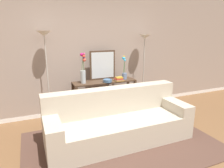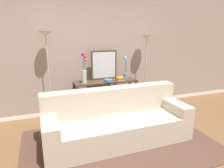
{
  "view_description": "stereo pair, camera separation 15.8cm",
  "coord_description": "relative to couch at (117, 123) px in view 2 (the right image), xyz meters",
  "views": [
    {
      "loc": [
        -1.2,
        -2.12,
        1.82
      ],
      "look_at": [
        0.24,
        1.28,
        0.86
      ],
      "focal_mm": 31.93,
      "sensor_mm": 36.0,
      "label": 1
    },
    {
      "loc": [
        -1.06,
        -2.18,
        1.82
      ],
      "look_at": [
        0.24,
        1.28,
        0.86
      ],
      "focal_mm": 31.93,
      "sensor_mm": 36.0,
      "label": 2
    }
  ],
  "objects": [
    {
      "name": "console_table",
      "position": [
        0.19,
        1.15,
        0.23
      ],
      "size": [
        1.41,
        0.39,
        0.78
      ],
      "color": "#473323",
      "rests_on": "ground"
    },
    {
      "name": "floor_lamp_right",
      "position": [
        1.22,
        1.2,
        1.08
      ],
      "size": [
        0.28,
        0.28,
        1.78
      ],
      "color": "#B7B2A8",
      "rests_on": "ground"
    },
    {
      "name": "vase_short_flowers",
      "position": [
        0.68,
        1.15,
        0.65
      ],
      "size": [
        0.11,
        0.14,
        0.53
      ],
      "color": "#6B84AD",
      "rests_on": "console_table"
    },
    {
      "name": "ground_plane",
      "position": [
        -0.12,
        -0.74,
        -0.33
      ],
      "size": [
        16.0,
        16.0,
        0.02
      ],
      "primitive_type": "cube",
      "color": "brown"
    },
    {
      "name": "fruit_bowl",
      "position": [
        0.21,
        1.02,
        0.5
      ],
      "size": [
        0.19,
        0.19,
        0.06
      ],
      "color": "#4C7093",
      "rests_on": "console_table"
    },
    {
      "name": "couch",
      "position": [
        0.0,
        0.0,
        0.0
      ],
      "size": [
        2.44,
        0.87,
        0.88
      ],
      "color": "#BCB29E",
      "rests_on": "ground"
    },
    {
      "name": "wall_mirror",
      "position": [
        0.21,
        1.31,
        0.79
      ],
      "size": [
        0.6,
        0.02,
        0.65
      ],
      "color": "#473323",
      "rests_on": "console_table"
    },
    {
      "name": "floor_lamp_left",
      "position": [
        -1.0,
        1.2,
        1.14
      ],
      "size": [
        0.28,
        0.28,
        1.85
      ],
      "color": "#B7B2A8",
      "rests_on": "ground"
    },
    {
      "name": "book_stack",
      "position": [
        0.48,
        1.02,
        0.51
      ],
      "size": [
        0.22,
        0.17,
        0.09
      ],
      "color": "#B77F33",
      "rests_on": "console_table"
    },
    {
      "name": "vase_tall_flowers",
      "position": [
        -0.29,
        1.14,
        0.72
      ],
      "size": [
        0.12,
        0.13,
        0.64
      ],
      "color": "silver",
      "rests_on": "console_table"
    },
    {
      "name": "book_row_under_console",
      "position": [
        -0.19,
        1.15,
        -0.26
      ],
      "size": [
        0.38,
        0.18,
        0.13
      ],
      "color": "#1E7075",
      "rests_on": "ground"
    },
    {
      "name": "back_wall",
      "position": [
        -0.12,
        1.57,
        1.07
      ],
      "size": [
        12.0,
        0.15,
        2.78
      ],
      "color": "white",
      "rests_on": "ground"
    },
    {
      "name": "area_rug",
      "position": [
        0.0,
        -0.16,
        -0.31
      ],
      "size": [
        3.15,
        2.05,
        0.01
      ],
      "color": "#51382D",
      "rests_on": "ground"
    }
  ]
}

